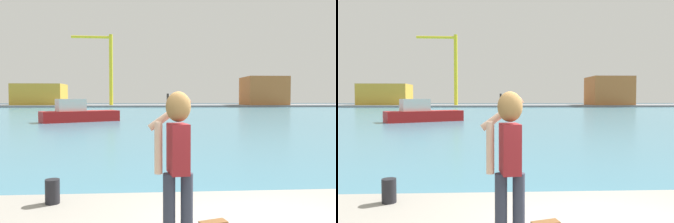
% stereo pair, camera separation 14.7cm
% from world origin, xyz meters
% --- Properties ---
extents(ground_plane, '(220.00, 220.00, 0.00)m').
position_xyz_m(ground_plane, '(0.00, 50.00, 0.00)').
color(ground_plane, '#334751').
extents(harbor_water, '(140.00, 100.00, 0.02)m').
position_xyz_m(harbor_water, '(0.00, 52.00, 0.01)').
color(harbor_water, teal).
rests_on(harbor_water, ground_plane).
extents(far_shore_dock, '(140.00, 20.00, 0.53)m').
position_xyz_m(far_shore_dock, '(0.00, 92.00, 0.26)').
color(far_shore_dock, gray).
rests_on(far_shore_dock, ground_plane).
extents(person_photographer, '(0.53, 0.55, 1.74)m').
position_xyz_m(person_photographer, '(-1.01, -0.09, 1.76)').
color(person_photographer, '#2D3342').
rests_on(person_photographer, quay_promenade).
extents(harbor_bollard, '(0.23, 0.23, 0.38)m').
position_xyz_m(harbor_bollard, '(-2.84, 1.51, 0.89)').
color(harbor_bollard, black).
rests_on(harbor_bollard, quay_promenade).
extents(boat_moored, '(7.80, 5.65, 2.29)m').
position_xyz_m(boat_moored, '(-8.14, 29.64, 0.82)').
color(boat_moored, '#B21919').
rests_on(boat_moored, harbor_water).
extents(warehouse_left, '(13.59, 8.79, 5.90)m').
position_xyz_m(warehouse_left, '(-31.28, 91.06, 3.48)').
color(warehouse_left, gold).
rests_on(warehouse_left, far_shore_dock).
extents(warehouse_right, '(11.22, 10.65, 7.96)m').
position_xyz_m(warehouse_right, '(32.33, 87.95, 4.51)').
color(warehouse_right, '#B26633').
rests_on(warehouse_right, far_shore_dock).
extents(port_crane, '(11.09, 1.05, 19.33)m').
position_xyz_m(port_crane, '(-11.98, 87.16, 12.07)').
color(port_crane, yellow).
rests_on(port_crane, far_shore_dock).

